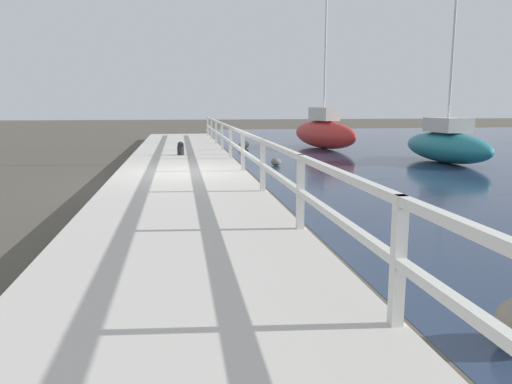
% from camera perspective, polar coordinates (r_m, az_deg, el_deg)
% --- Properties ---
extents(ground_plane, '(120.00, 120.00, 0.00)m').
position_cam_1_polar(ground_plane, '(13.47, -8.44, 0.84)').
color(ground_plane, '#4C473D').
extents(dock_walkway, '(3.49, 36.00, 0.34)m').
position_cam_1_polar(dock_walkway, '(13.44, -8.46, 1.55)').
color(dock_walkway, beige).
rests_on(dock_walkway, ground).
extents(railing, '(0.10, 32.50, 1.07)m').
position_cam_1_polar(railing, '(13.45, -1.51, 5.54)').
color(railing, silver).
rests_on(railing, dock_walkway).
extents(boulder_mid_strip, '(0.53, 0.48, 0.40)m').
position_cam_1_polar(boulder_mid_strip, '(24.33, -1.42, 5.44)').
color(boulder_mid_strip, gray).
rests_on(boulder_mid_strip, ground).
extents(boulder_far_strip, '(0.36, 0.33, 0.27)m').
position_cam_1_polar(boulder_far_strip, '(17.47, 2.29, 3.45)').
color(boulder_far_strip, '#666056').
rests_on(boulder_far_strip, ground).
extents(mooring_bollard, '(0.24, 0.24, 0.48)m').
position_cam_1_polar(mooring_bollard, '(17.97, -8.62, 4.94)').
color(mooring_bollard, black).
rests_on(mooring_bollard, dock_walkway).
extents(sailboat_teal, '(1.92, 4.87, 7.50)m').
position_cam_1_polar(sailboat_teal, '(19.67, 20.96, 5.09)').
color(sailboat_teal, '#1E707A').
rests_on(sailboat_teal, water_surface).
extents(sailboat_red, '(2.32, 5.74, 7.88)m').
position_cam_1_polar(sailboat_red, '(24.65, 7.72, 6.80)').
color(sailboat_red, red).
rests_on(sailboat_red, water_surface).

